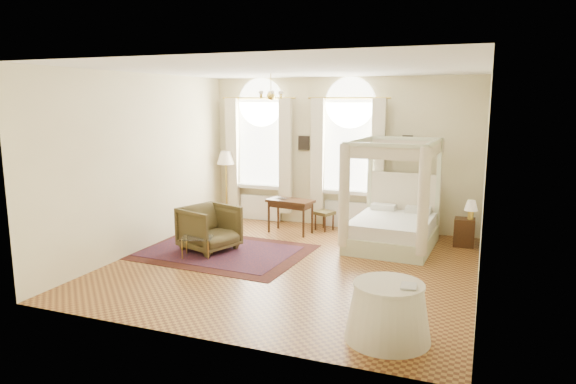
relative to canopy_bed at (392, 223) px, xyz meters
name	(u,v)px	position (x,y,z in m)	size (l,w,h in m)	color
ground	(293,265)	(-1.40, -1.71, -0.47)	(6.00, 6.00, 0.00)	olive
room_walls	(293,151)	(-1.40, -1.71, 1.51)	(6.00, 6.00, 6.00)	#F5EBBA
window_left	(260,158)	(-3.30, 1.16, 1.02)	(1.62, 0.27, 3.29)	white
window_right	(348,161)	(-1.20, 1.16, 1.02)	(1.62, 0.27, 3.29)	white
chandelier	(271,95)	(-2.30, -0.51, 2.43)	(0.51, 0.45, 0.50)	gold
wall_pictures	(344,142)	(-1.32, 1.26, 1.42)	(2.54, 0.03, 0.39)	black
canopy_bed	(392,223)	(0.00, 0.00, 0.00)	(1.67, 2.01, 2.08)	beige
nightstand	(464,232)	(1.30, 0.59, -0.20)	(0.38, 0.35, 0.55)	#371F0F
nightstand_lamp	(471,207)	(1.39, 0.57, 0.32)	(0.25, 0.25, 0.37)	gold
writing_desk	(290,204)	(-2.22, 0.32, 0.15)	(1.03, 0.65, 0.72)	#371F0F
laptop	(283,198)	(-2.41, 0.37, 0.26)	(0.29, 0.19, 0.02)	black
stool	(324,214)	(-1.61, 0.81, -0.12)	(0.48, 0.48, 0.42)	#47401E
armchair	(209,228)	(-3.18, -1.44, -0.05)	(0.91, 0.94, 0.85)	#40361B
coffee_table	(197,239)	(-3.17, -1.92, -0.14)	(0.63, 0.53, 0.37)	white
floor_lamp	(226,161)	(-4.10, 0.99, 0.92)	(0.42, 0.42, 1.63)	gold
oriental_rug	(220,251)	(-2.97, -1.46, -0.47)	(3.34, 2.49, 0.01)	#441810
side_table	(388,312)	(0.63, -3.90, -0.13)	(1.02, 1.02, 0.70)	white
book	(401,285)	(0.77, -3.96, 0.24)	(0.18, 0.24, 0.02)	black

